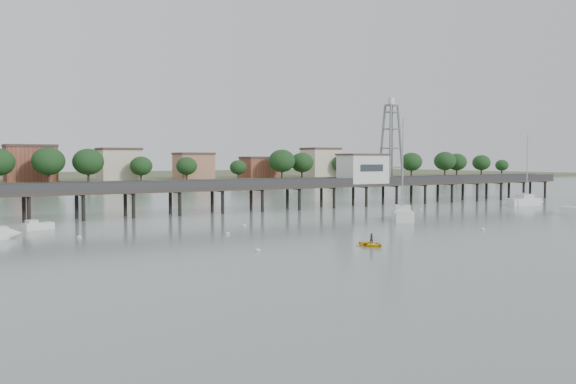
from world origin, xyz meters
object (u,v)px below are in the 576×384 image
lattice_tower (391,144)px  sailboat_c (402,214)px  white_tender (37,226)px  pier (237,188)px  yellow_dinghy (371,246)px  sailboat_e (530,202)px

lattice_tower → sailboat_c: bearing=-127.5°
lattice_tower → white_tender: lattice_tower is taller
pier → yellow_dinghy: 43.00m
sailboat_c → white_tender: (-45.96, 12.35, -0.22)m
pier → white_tender: size_ratio=40.43×
sailboat_e → yellow_dinghy: sailboat_e is taller
sailboat_c → yellow_dinghy: (-21.26, -19.71, -0.63)m
pier → lattice_tower: lattice_tower is taller
pier → sailboat_e: (51.95, -14.40, -3.15)m
yellow_dinghy → white_tender: bearing=126.3°
lattice_tower → sailboat_c: lattice_tower is taller
sailboat_e → yellow_dinghy: 65.25m
pier → white_tender: 33.52m
pier → yellow_dinghy: (-7.05, -42.25, -3.79)m
pier → sailboat_c: (14.21, -22.54, -3.16)m
sailboat_e → sailboat_c: bearing=-166.2°
pier → lattice_tower: bearing=0.0°
pier → sailboat_c: sailboat_c is taller
lattice_tower → sailboat_c: (-17.29, -22.54, -10.47)m
sailboat_c → yellow_dinghy: bearing=170.3°
lattice_tower → sailboat_e: 27.11m
pier → sailboat_e: bearing=-15.5°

